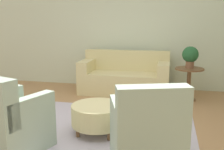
{
  "coord_description": "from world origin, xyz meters",
  "views": [
    {
      "loc": [
        1.05,
        -3.43,
        1.6
      ],
      "look_at": [
        0.15,
        0.55,
        0.75
      ],
      "focal_mm": 42.0,
      "sensor_mm": 36.0,
      "label": 1
    }
  ],
  "objects_px": {
    "armchair_left": "(9,122)",
    "ottoman_table": "(98,115)",
    "potted_plant_on_side_table": "(190,56)",
    "armchair_right": "(147,135)",
    "couch": "(125,78)",
    "side_table": "(189,78)"
  },
  "relations": [
    {
      "from": "armchair_right",
      "to": "potted_plant_on_side_table",
      "type": "height_order",
      "value": "potted_plant_on_side_table"
    },
    {
      "from": "armchair_left",
      "to": "ottoman_table",
      "type": "distance_m",
      "value": 1.19
    },
    {
      "from": "couch",
      "to": "potted_plant_on_side_table",
      "type": "xyz_separation_m",
      "value": [
        1.37,
        -0.27,
        0.57
      ]
    },
    {
      "from": "ottoman_table",
      "to": "side_table",
      "type": "distance_m",
      "value": 2.38
    },
    {
      "from": "ottoman_table",
      "to": "armchair_right",
      "type": "bearing_deg",
      "value": -45.15
    },
    {
      "from": "armchair_left",
      "to": "armchair_right",
      "type": "xyz_separation_m",
      "value": [
        1.67,
        0.0,
        0.0
      ]
    },
    {
      "from": "armchair_right",
      "to": "ottoman_table",
      "type": "relative_size",
      "value": 1.31
    },
    {
      "from": "armchair_left",
      "to": "couch",
      "type": "bearing_deg",
      "value": 73.26
    },
    {
      "from": "potted_plant_on_side_table",
      "to": "side_table",
      "type": "bearing_deg",
      "value": 0.0
    },
    {
      "from": "couch",
      "to": "armchair_left",
      "type": "height_order",
      "value": "armchair_left"
    },
    {
      "from": "couch",
      "to": "ottoman_table",
      "type": "relative_size",
      "value": 2.6
    },
    {
      "from": "armchair_left",
      "to": "ottoman_table",
      "type": "relative_size",
      "value": 1.31
    },
    {
      "from": "couch",
      "to": "potted_plant_on_side_table",
      "type": "relative_size",
      "value": 4.47
    },
    {
      "from": "potted_plant_on_side_table",
      "to": "couch",
      "type": "bearing_deg",
      "value": 168.72
    },
    {
      "from": "ottoman_table",
      "to": "side_table",
      "type": "xyz_separation_m",
      "value": [
        1.37,
        1.94,
        0.18
      ]
    },
    {
      "from": "couch",
      "to": "armchair_left",
      "type": "xyz_separation_m",
      "value": [
        -0.9,
        -2.99,
        0.04
      ]
    },
    {
      "from": "couch",
      "to": "side_table",
      "type": "bearing_deg",
      "value": -11.28
    },
    {
      "from": "potted_plant_on_side_table",
      "to": "ottoman_table",
      "type": "bearing_deg",
      "value": -125.2
    },
    {
      "from": "side_table",
      "to": "armchair_left",
      "type": "bearing_deg",
      "value": -129.79
    },
    {
      "from": "armchair_left",
      "to": "potted_plant_on_side_table",
      "type": "bearing_deg",
      "value": 50.21
    },
    {
      "from": "armchair_left",
      "to": "armchair_right",
      "type": "bearing_deg",
      "value": 0.0
    },
    {
      "from": "armchair_right",
      "to": "side_table",
      "type": "distance_m",
      "value": 2.79
    }
  ]
}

